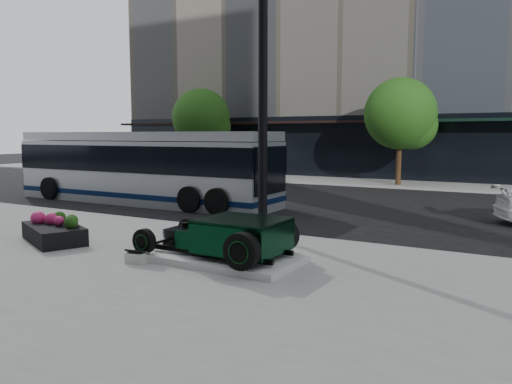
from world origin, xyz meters
The scene contains 9 objects.
ground centered at (0.00, 0.00, 0.00)m, with size 120.00×120.00×0.00m, color black.
sidewalk_far centered at (0.00, 14.00, 0.06)m, with size 70.00×4.00×0.12m, color gray.
street_trees centered at (1.15, 13.07, 3.77)m, with size 29.80×3.80×5.70m.
display_plinth centered at (1.73, -5.34, 0.20)m, with size 3.40×1.80×0.15m, color silver.
hot_rod centered at (2.06, -5.34, 0.70)m, with size 3.22×2.00×0.81m.
info_plaque centered at (0.27, -6.37, 0.24)m, with size 0.45×0.37×0.31m.
lamppost centered at (1.15, -2.43, 3.91)m, with size 0.45×0.45×8.21m.
flower_planter centered at (-3.01, -5.83, 0.37)m, with size 2.39×1.85×0.70m.
transit_bus centered at (-6.76, 1.60, 1.49)m, with size 12.12×2.88×2.92m.
Camera 1 is at (7.56, -14.08, 2.82)m, focal length 35.00 mm.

